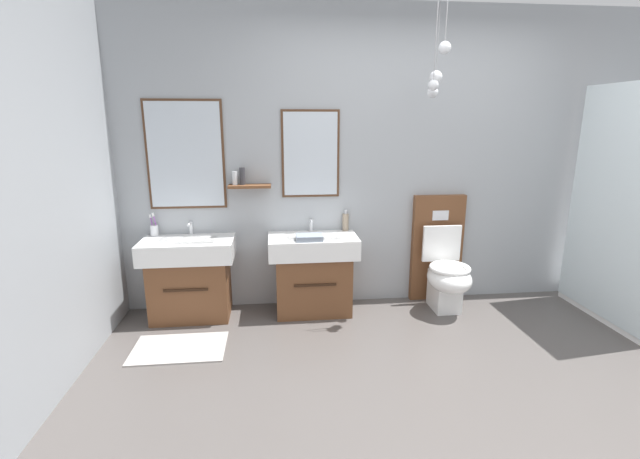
% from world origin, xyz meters
% --- Properties ---
extents(ground_plane, '(6.39, 4.68, 0.10)m').
position_xyz_m(ground_plane, '(0.00, 0.00, -0.05)').
color(ground_plane, '#4C4744').
rests_on(ground_plane, ground).
extents(wall_back, '(5.19, 0.65, 2.61)m').
position_xyz_m(wall_back, '(-0.02, 1.68, 1.31)').
color(wall_back, '#999EA3').
rests_on(wall_back, ground).
extents(bath_mat, '(0.68, 0.44, 0.01)m').
position_xyz_m(bath_mat, '(-1.88, 0.85, 0.01)').
color(bath_mat, '#9E9993').
rests_on(bath_mat, ground).
extents(vanity_sink_left, '(0.76, 0.46, 0.69)m').
position_xyz_m(vanity_sink_left, '(-1.88, 1.43, 0.37)').
color(vanity_sink_left, brown).
rests_on(vanity_sink_left, ground).
extents(tap_on_left_sink, '(0.03, 0.13, 0.11)m').
position_xyz_m(tap_on_left_sink, '(-1.88, 1.59, 0.76)').
color(tap_on_left_sink, silver).
rests_on(tap_on_left_sink, vanity_sink_left).
extents(vanity_sink_right, '(0.76, 0.46, 0.69)m').
position_xyz_m(vanity_sink_right, '(-0.83, 1.43, 0.37)').
color(vanity_sink_right, brown).
rests_on(vanity_sink_right, ground).
extents(tap_on_right_sink, '(0.03, 0.13, 0.11)m').
position_xyz_m(tap_on_right_sink, '(-0.83, 1.59, 0.76)').
color(tap_on_right_sink, silver).
rests_on(tap_on_right_sink, vanity_sink_right).
extents(toilet, '(0.48, 0.62, 1.00)m').
position_xyz_m(toilet, '(0.36, 1.42, 0.38)').
color(toilet, brown).
rests_on(toilet, ground).
extents(toothbrush_cup, '(0.07, 0.07, 0.20)m').
position_xyz_m(toothbrush_cup, '(-2.18, 1.58, 0.75)').
color(toothbrush_cup, silver).
rests_on(toothbrush_cup, vanity_sink_left).
extents(soap_dispenser, '(0.06, 0.06, 0.19)m').
position_xyz_m(soap_dispenser, '(-0.51, 1.59, 0.77)').
color(soap_dispenser, gray).
rests_on(soap_dispenser, vanity_sink_right).
extents(folded_hand_towel, '(0.22, 0.16, 0.04)m').
position_xyz_m(folded_hand_towel, '(-0.87, 1.30, 0.71)').
color(folded_hand_towel, gray).
rests_on(folded_hand_towel, vanity_sink_right).
extents(shower_tray, '(0.87, 1.01, 1.95)m').
position_xyz_m(shower_tray, '(1.83, 0.99, 0.43)').
color(shower_tray, white).
rests_on(shower_tray, ground).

